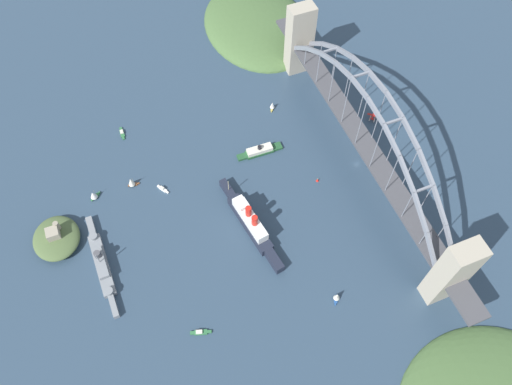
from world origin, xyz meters
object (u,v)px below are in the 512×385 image
at_px(seaplane_taxiing_near_bridge, 373,117).
at_px(small_boat_7, 93,195).
at_px(small_boat_4, 163,189).
at_px(harbor_ferry_steamer, 260,151).
at_px(small_boat_1, 272,105).
at_px(small_boat_2, 122,133).
at_px(small_boat_6, 200,332).
at_px(harbor_arch_bridge, 364,137).
at_px(naval_cruiser, 101,263).
at_px(channel_marker_buoy, 318,180).
at_px(small_boat_0, 131,182).
at_px(small_boat_5, 337,297).
at_px(fort_island_mid_harbor, 56,238).
at_px(ocean_liner, 250,222).

distance_m(seaplane_taxiing_near_bridge, small_boat_7, 218.03).
bearing_deg(small_boat_4, seaplane_taxiing_near_bridge, -89.43).
height_order(harbor_ferry_steamer, small_boat_1, small_boat_1).
distance_m(small_boat_1, small_boat_2, 118.77).
bearing_deg(small_boat_2, small_boat_4, -166.43).
bearing_deg(small_boat_6, harbor_ferry_steamer, -37.11).
height_order(harbor_arch_bridge, small_boat_7, harbor_arch_bridge).
distance_m(naval_cruiser, harbor_ferry_steamer, 137.95).
relative_size(small_boat_1, channel_marker_buoy, 2.80).
bearing_deg(seaplane_taxiing_near_bridge, small_boat_1, 60.27).
bearing_deg(harbor_ferry_steamer, small_boat_0, 85.65).
bearing_deg(channel_marker_buoy, small_boat_1, 2.68).
bearing_deg(naval_cruiser, small_boat_5, -120.55).
distance_m(small_boat_1, small_boat_4, 110.33).
relative_size(small_boat_7, channel_marker_buoy, 2.98).
bearing_deg(fort_island_mid_harbor, small_boat_0, -66.63).
xyz_separation_m(small_boat_1, small_boat_2, (19.80, 117.08, -2.88)).
relative_size(naval_cruiser, small_boat_0, 8.18).
relative_size(small_boat_1, small_boat_5, 0.90).
height_order(harbor_ferry_steamer, fort_island_mid_harbor, fort_island_mid_harbor).
height_order(small_boat_2, small_boat_7, small_boat_7).
bearing_deg(small_boat_4, small_boat_2, 13.57).
bearing_deg(small_boat_1, channel_marker_buoy, -177.32).
bearing_deg(small_boat_2, harbor_arch_bridge, -121.00).
relative_size(fort_island_mid_harbor, small_boat_0, 3.74).
xyz_separation_m(small_boat_1, channel_marker_buoy, (-75.59, -3.54, -2.50)).
distance_m(small_boat_0, channel_marker_buoy, 133.52).
bearing_deg(harbor_arch_bridge, channel_marker_buoy, 94.87).
xyz_separation_m(naval_cruiser, small_boat_6, (-65.92, -45.33, -2.14)).
xyz_separation_m(small_boat_0, small_boat_4, (-11.81, -19.18, -3.34)).
bearing_deg(seaplane_taxiing_near_bridge, small_boat_7, 87.42).
bearing_deg(small_boat_5, ocean_liner, 24.64).
bearing_deg(small_boat_2, ocean_liner, -151.07).
distance_m(harbor_arch_bridge, small_boat_4, 146.20).
relative_size(harbor_ferry_steamer, small_boat_6, 2.72).
bearing_deg(ocean_liner, small_boat_4, 42.70).
bearing_deg(small_boat_2, channel_marker_buoy, -128.34).
bearing_deg(small_boat_6, channel_marker_buoy, -57.37).
relative_size(fort_island_mid_harbor, small_boat_5, 4.02).
xyz_separation_m(naval_cruiser, channel_marker_buoy, (6.91, -159.08, -1.88)).
distance_m(small_boat_0, small_boat_7, 27.49).
bearing_deg(naval_cruiser, small_boat_2, -20.60).
bearing_deg(harbor_ferry_steamer, small_boat_1, -34.99).
height_order(harbor_arch_bridge, seaplane_taxiing_near_bridge, harbor_arch_bridge).
height_order(naval_cruiser, small_boat_0, naval_cruiser).
xyz_separation_m(fort_island_mid_harbor, seaplane_taxiing_near_bridge, (14.72, -247.77, -2.37)).
bearing_deg(small_boat_7, small_boat_5, -136.26).
height_order(small_boat_0, small_boat_1, small_boat_0).
xyz_separation_m(harbor_arch_bridge, channel_marker_buoy, (-2.85, 33.43, -30.35)).
bearing_deg(small_boat_4, naval_cruiser, 128.04).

